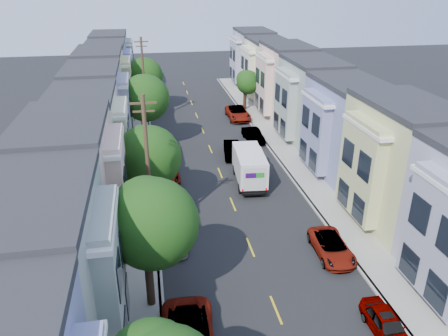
# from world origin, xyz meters

# --- Properties ---
(ground) EXTENTS (160.00, 160.00, 0.00)m
(ground) POSITION_xyz_m (0.00, 0.00, 0.00)
(ground) COLOR black
(ground) RESTS_ON ground
(road_slab) EXTENTS (12.00, 70.00, 0.02)m
(road_slab) POSITION_xyz_m (0.00, 15.00, 0.01)
(road_slab) COLOR black
(road_slab) RESTS_ON ground
(curb_left) EXTENTS (0.30, 70.00, 0.15)m
(curb_left) POSITION_xyz_m (-6.05, 15.00, 0.07)
(curb_left) COLOR gray
(curb_left) RESTS_ON ground
(curb_right) EXTENTS (0.30, 70.00, 0.15)m
(curb_right) POSITION_xyz_m (6.05, 15.00, 0.07)
(curb_right) COLOR gray
(curb_right) RESTS_ON ground
(sidewalk_left) EXTENTS (2.60, 70.00, 0.15)m
(sidewalk_left) POSITION_xyz_m (-7.35, 15.00, 0.07)
(sidewalk_left) COLOR gray
(sidewalk_left) RESTS_ON ground
(sidewalk_right) EXTENTS (2.60, 70.00, 0.15)m
(sidewalk_right) POSITION_xyz_m (7.35, 15.00, 0.07)
(sidewalk_right) COLOR gray
(sidewalk_right) RESTS_ON ground
(centerline) EXTENTS (0.12, 70.00, 0.01)m
(centerline) POSITION_xyz_m (0.00, 15.00, 0.00)
(centerline) COLOR gold
(centerline) RESTS_ON ground
(townhouse_row_left) EXTENTS (5.00, 70.00, 8.50)m
(townhouse_row_left) POSITION_xyz_m (-11.15, 15.00, 0.00)
(townhouse_row_left) COLOR #7E81B0
(townhouse_row_left) RESTS_ON ground
(townhouse_row_right) EXTENTS (5.00, 70.00, 8.50)m
(townhouse_row_right) POSITION_xyz_m (11.15, 15.00, 0.00)
(townhouse_row_right) COLOR #7E81B0
(townhouse_row_right) RESTS_ON ground
(tree_b) EXTENTS (4.70, 4.70, 7.51)m
(tree_b) POSITION_xyz_m (-6.30, -4.43, 5.14)
(tree_b) COLOR black
(tree_b) RESTS_ON ground
(tree_c) EXTENTS (4.70, 4.70, 6.82)m
(tree_c) POSITION_xyz_m (-6.30, 5.99, 4.45)
(tree_c) COLOR black
(tree_c) RESTS_ON ground
(tree_d) EXTENTS (4.70, 4.70, 7.71)m
(tree_d) POSITION_xyz_m (-6.30, 19.34, 5.34)
(tree_d) COLOR black
(tree_d) RESTS_ON ground
(tree_e) EXTENTS (4.70, 4.70, 6.99)m
(tree_e) POSITION_xyz_m (-6.30, 33.05, 4.62)
(tree_e) COLOR black
(tree_e) RESTS_ON ground
(tree_far_r) EXTENTS (3.10, 3.10, 5.26)m
(tree_far_r) POSITION_xyz_m (6.89, 31.25, 3.67)
(tree_far_r) COLOR black
(tree_far_r) RESTS_ON ground
(utility_pole_near) EXTENTS (1.60, 0.26, 10.00)m
(utility_pole_near) POSITION_xyz_m (-6.30, 2.00, 5.15)
(utility_pole_near) COLOR #42301E
(utility_pole_near) RESTS_ON ground
(utility_pole_far) EXTENTS (1.60, 0.26, 10.00)m
(utility_pole_far) POSITION_xyz_m (-6.30, 28.00, 5.15)
(utility_pole_far) COLOR #42301E
(utility_pole_far) RESTS_ON ground
(fedex_truck) EXTENTS (2.31, 6.00, 2.88)m
(fedex_truck) POSITION_xyz_m (2.14, 9.66, 1.61)
(fedex_truck) COLOR silver
(fedex_truck) RESTS_ON ground
(lead_sedan) EXTENTS (2.00, 4.33, 1.39)m
(lead_sedan) POSITION_xyz_m (1.81, 15.74, 0.70)
(lead_sedan) COLOR black
(lead_sedan) RESTS_ON ground
(parked_left_c) EXTENTS (2.31, 4.60, 1.33)m
(parked_left_c) POSITION_xyz_m (-4.90, 1.42, 0.66)
(parked_left_c) COLOR #A6A6A6
(parked_left_c) RESTS_ON ground
(parked_left_d) EXTENTS (2.31, 5.00, 1.39)m
(parked_left_d) POSITION_xyz_m (-4.90, 11.69, 0.69)
(parked_left_d) COLOR #590F06
(parked_left_d) RESTS_ON ground
(parked_right_a) EXTENTS (1.53, 3.89, 1.26)m
(parked_right_a) POSITION_xyz_m (4.90, -8.65, 0.63)
(parked_right_a) COLOR #42464C
(parked_right_a) RESTS_ON ground
(parked_right_b) EXTENTS (2.23, 4.53, 1.24)m
(parked_right_b) POSITION_xyz_m (4.90, -1.77, 0.62)
(parked_right_b) COLOR white
(parked_right_b) RESTS_ON ground
(parked_right_c) EXTENTS (1.82, 4.18, 1.35)m
(parked_right_c) POSITION_xyz_m (4.90, 19.54, 0.68)
(parked_right_c) COLOR black
(parked_right_c) RESTS_ON ground
(parked_right_d) EXTENTS (2.61, 5.53, 1.53)m
(parked_right_d) POSITION_xyz_m (4.90, 27.64, 0.76)
(parked_right_d) COLOR black
(parked_right_d) RESTS_ON ground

